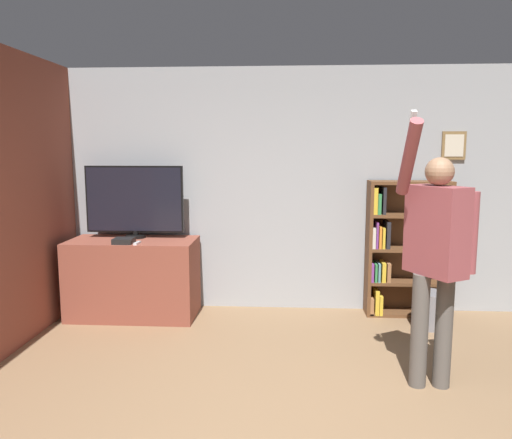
{
  "coord_description": "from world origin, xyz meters",
  "views": [
    {
      "loc": [
        0.03,
        -2.44,
        1.81
      ],
      "look_at": [
        -0.24,
        1.96,
        1.19
      ],
      "focal_mm": 35.0,
      "sensor_mm": 36.0,
      "label": 1
    }
  ],
  "objects": [
    {
      "name": "wall_back",
      "position": [
        0.0,
        3.15,
        1.35
      ],
      "size": [
        6.79,
        0.09,
        2.7
      ],
      "color": "#9EA3A8",
      "rests_on": "ground_plane"
    },
    {
      "name": "tv_ledge",
      "position": [
        -1.61,
        2.73,
        0.42
      ],
      "size": [
        1.35,
        0.65,
        0.84
      ],
      "color": "brown",
      "rests_on": "ground_plane"
    },
    {
      "name": "television",
      "position": [
        -1.61,
        2.86,
        1.25
      ],
      "size": [
        1.07,
        0.22,
        0.79
      ],
      "color": "black",
      "rests_on": "tv_ledge"
    },
    {
      "name": "game_console",
      "position": [
        -1.64,
        2.52,
        0.87
      ],
      "size": [
        0.2,
        0.18,
        0.06
      ],
      "color": "black",
      "rests_on": "tv_ledge"
    },
    {
      "name": "remote_loose",
      "position": [
        -1.49,
        2.5,
        0.85
      ],
      "size": [
        0.04,
        0.14,
        0.02
      ],
      "color": "white",
      "rests_on": "tv_ledge"
    },
    {
      "name": "bookshelf",
      "position": [
        1.27,
        2.97,
        0.73
      ],
      "size": [
        0.87,
        0.28,
        1.47
      ],
      "color": "brown",
      "rests_on": "ground_plane"
    },
    {
      "name": "person",
      "position": [
        1.14,
        1.26,
        1.07
      ],
      "size": [
        0.6,
        0.58,
        2.07
      ],
      "rotation": [
        0.0,
        0.0,
        -1.04
      ],
      "color": "#56514C",
      "rests_on": "ground_plane"
    },
    {
      "name": "waste_bin",
      "position": [
        1.5,
        2.57,
        0.18
      ],
      "size": [
        0.34,
        0.34,
        0.37
      ],
      "color": "gray",
      "rests_on": "ground_plane"
    }
  ]
}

